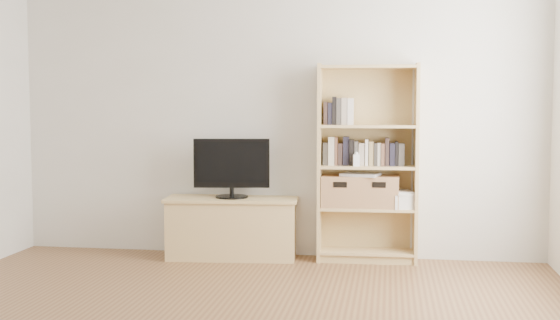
% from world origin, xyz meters
% --- Properties ---
extents(back_wall, '(4.50, 0.02, 2.60)m').
position_xyz_m(back_wall, '(0.00, 2.50, 1.30)').
color(back_wall, silver).
rests_on(back_wall, floor).
extents(tv_stand, '(1.10, 0.49, 0.49)m').
position_xyz_m(tv_stand, '(-0.34, 2.30, 0.24)').
color(tv_stand, tan).
rests_on(tv_stand, floor).
extents(bookshelf, '(0.82, 0.32, 1.62)m').
position_xyz_m(bookshelf, '(0.79, 2.36, 0.81)').
color(bookshelf, tan).
rests_on(bookshelf, floor).
extents(television, '(0.64, 0.14, 0.50)m').
position_xyz_m(television, '(-0.34, 2.30, 0.76)').
color(television, black).
rests_on(television, tv_stand).
extents(books_row_mid, '(0.75, 0.15, 0.20)m').
position_xyz_m(books_row_mid, '(0.79, 2.37, 0.89)').
color(books_row_mid, '#342F2A').
rests_on(books_row_mid, bookshelf).
extents(books_row_upper, '(0.38, 0.15, 0.20)m').
position_xyz_m(books_row_upper, '(0.61, 2.37, 1.23)').
color(books_row_upper, '#342F2A').
rests_on(books_row_upper, bookshelf).
extents(baby_monitor, '(0.06, 0.04, 0.10)m').
position_xyz_m(baby_monitor, '(0.70, 2.26, 0.84)').
color(baby_monitor, white).
rests_on(baby_monitor, bookshelf).
extents(basket_left, '(0.32, 0.26, 0.26)m').
position_xyz_m(basket_left, '(0.57, 2.34, 0.58)').
color(basket_left, '#A07248').
rests_on(basket_left, bookshelf).
extents(basket_right, '(0.32, 0.26, 0.26)m').
position_xyz_m(basket_right, '(0.89, 2.35, 0.58)').
color(basket_right, '#A07248').
rests_on(basket_right, bookshelf).
extents(laptop, '(0.34, 0.28, 0.02)m').
position_xyz_m(laptop, '(0.73, 2.34, 0.72)').
color(laptop, silver).
rests_on(laptop, basket_left).
extents(magazine_stack, '(0.23, 0.29, 0.12)m').
position_xyz_m(magazine_stack, '(1.07, 2.36, 0.51)').
color(magazine_stack, beige).
rests_on(magazine_stack, bookshelf).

